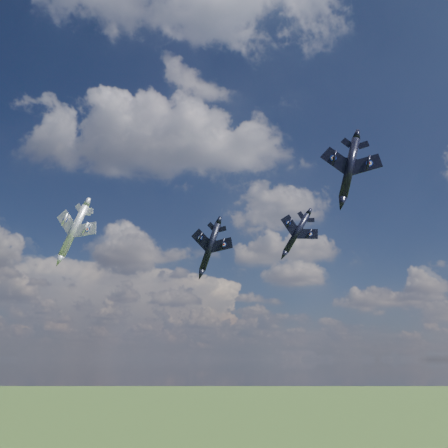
{
  "coord_description": "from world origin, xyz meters",
  "views": [
    {
      "loc": [
        9.2,
        -69.25,
        57.81
      ],
      "look_at": [
        9.69,
        12.77,
        83.38
      ],
      "focal_mm": 35.0,
      "sensor_mm": 36.0,
      "label": 1
    }
  ],
  "objects_px": {
    "jet_lead_navy": "(210,247)",
    "jet_high_navy": "(297,233)",
    "jet_right_navy": "(350,168)",
    "jet_left_silver": "(74,230)"
  },
  "relations": [
    {
      "from": "jet_right_navy",
      "to": "jet_left_silver",
      "type": "xyz_separation_m",
      "value": [
        -49.54,
        29.7,
        -0.8
      ]
    },
    {
      "from": "jet_lead_navy",
      "to": "jet_left_silver",
      "type": "distance_m",
      "value": 28.76
    },
    {
      "from": "jet_lead_navy",
      "to": "jet_high_navy",
      "type": "height_order",
      "value": "jet_high_navy"
    },
    {
      "from": "jet_high_navy",
      "to": "jet_lead_navy",
      "type": "bearing_deg",
      "value": -158.45
    },
    {
      "from": "jet_high_navy",
      "to": "jet_right_navy",
      "type": "bearing_deg",
      "value": -74.0
    },
    {
      "from": "jet_lead_navy",
      "to": "jet_high_navy",
      "type": "xyz_separation_m",
      "value": [
        19.08,
        2.93,
        3.91
      ]
    },
    {
      "from": "jet_high_navy",
      "to": "jet_left_silver",
      "type": "xyz_separation_m",
      "value": [
        -47.61,
        -5.09,
        -1.02
      ]
    },
    {
      "from": "jet_right_navy",
      "to": "jet_left_silver",
      "type": "height_order",
      "value": "jet_left_silver"
    },
    {
      "from": "jet_lead_navy",
      "to": "jet_right_navy",
      "type": "height_order",
      "value": "jet_right_navy"
    },
    {
      "from": "jet_lead_navy",
      "to": "jet_high_navy",
      "type": "relative_size",
      "value": 1.06
    }
  ]
}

